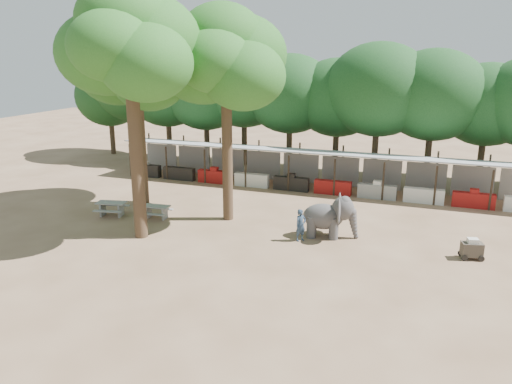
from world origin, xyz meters
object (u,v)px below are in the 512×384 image
(yard_tree_left, at_px, (136,65))
(picnic_table_near, at_px, (112,207))
(yard_tree_back, at_px, (225,59))
(cart_front, at_px, (472,249))
(handler, at_px, (301,225))
(picnic_table_far, at_px, (157,210))
(elephant, at_px, (330,216))
(yard_tree_center, at_px, (129,45))

(yard_tree_left, bearing_deg, picnic_table_near, -94.19)
(yard_tree_back, bearing_deg, cart_front, -7.08)
(yard_tree_back, bearing_deg, yard_tree_left, 170.54)
(handler, relative_size, picnic_table_far, 1.02)
(yard_tree_back, height_order, handler, yard_tree_back)
(elephant, xyz_separation_m, cart_front, (6.53, -0.56, -0.60))
(yard_tree_back, relative_size, elephant, 3.96)
(yard_tree_center, distance_m, picnic_table_near, 9.48)
(yard_tree_left, relative_size, picnic_table_near, 5.83)
(picnic_table_near, xyz_separation_m, cart_front, (18.70, 0.41, -0.05))
(cart_front, bearing_deg, picnic_table_near, 166.92)
(yard_tree_center, bearing_deg, elephant, 18.58)
(yard_tree_left, xyz_separation_m, yard_tree_back, (6.00, -1.00, 0.34))
(handler, bearing_deg, picnic_table_near, 126.06)
(picnic_table_near, bearing_deg, handler, -12.78)
(picnic_table_far, height_order, cart_front, cart_front)
(yard_tree_center, relative_size, picnic_table_far, 7.71)
(elephant, height_order, cart_front, elephant)
(handler, bearing_deg, yard_tree_center, 140.73)
(handler, distance_m, picnic_table_near, 10.97)
(yard_tree_back, height_order, picnic_table_near, yard_tree_back)
(yard_tree_center, height_order, picnic_table_far, yard_tree_center)
(yard_tree_center, bearing_deg, picnic_table_far, 103.70)
(elephant, height_order, picnic_table_near, elephant)
(yard_tree_back, bearing_deg, elephant, -9.45)
(yard_tree_left, relative_size, picnic_table_far, 7.06)
(handler, xyz_separation_m, picnic_table_near, (-10.96, 0.07, -0.27))
(elephant, bearing_deg, picnic_table_far, 173.44)
(yard_tree_center, relative_size, cart_front, 10.82)
(yard_tree_left, xyz_separation_m, picnic_table_near, (-0.22, -2.96, -7.67))
(yard_tree_left, xyz_separation_m, handler, (10.75, -3.03, -7.40))
(yard_tree_back, relative_size, cart_front, 10.21)
(handler, bearing_deg, picnic_table_far, 122.65)
(yard_tree_left, distance_m, elephant, 14.06)
(yard_tree_center, distance_m, handler, 11.60)
(yard_tree_left, height_order, yard_tree_center, yard_tree_center)
(cart_front, bearing_deg, handler, 169.20)
(handler, bearing_deg, elephant, -12.90)
(yard_tree_left, height_order, elephant, yard_tree_left)
(yard_tree_left, distance_m, picnic_table_far, 8.45)
(elephant, height_order, picnic_table_far, elephant)
(yard_tree_left, distance_m, yard_tree_back, 6.09)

